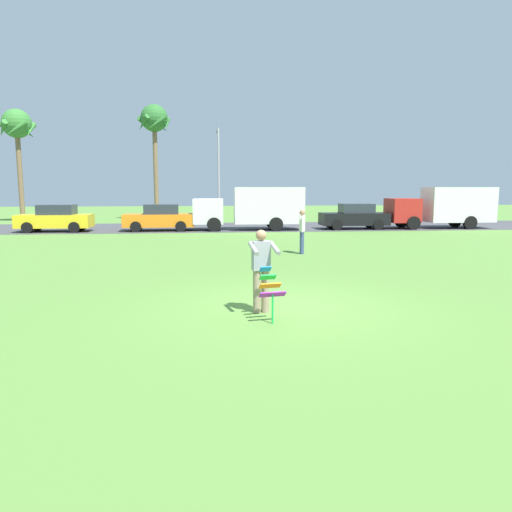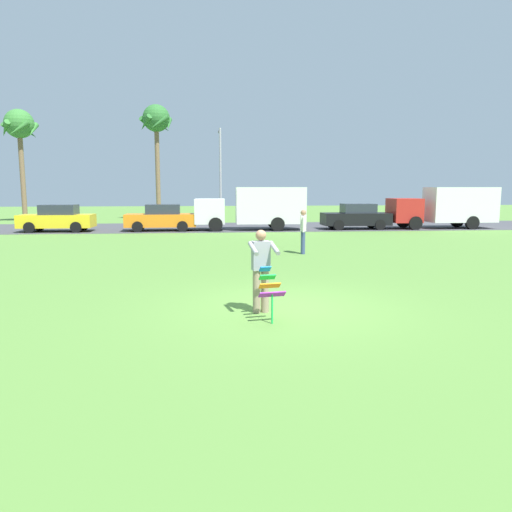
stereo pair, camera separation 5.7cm
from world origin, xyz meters
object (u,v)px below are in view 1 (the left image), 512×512
object	(u,v)px
palm_tree_left_near	(17,128)
parked_truck_red_cab	(446,206)
person_kite_flyer	(261,268)
streetlight_pole	(219,169)
kite_held	(270,287)
parked_car_orange	(160,218)
parked_car_yellow	(55,219)
parked_truck_white_box	(255,207)
palm_tree_right_near	(154,123)
parked_car_black	(354,217)
person_walker_near	(302,230)

from	to	relation	value
palm_tree_left_near	parked_truck_red_cab	bearing A→B (deg)	-16.00
person_kite_flyer	streetlight_pole	distance (m)	27.43
kite_held	parked_car_orange	world-z (taller)	parked_car_orange
parked_car_yellow	streetlight_pole	world-z (taller)	streetlight_pole
parked_truck_red_cab	parked_truck_white_box	bearing A→B (deg)	180.00
kite_held	palm_tree_right_near	size ratio (longest dim) A/B	0.12
parked_car_black	parked_car_yellow	bearing A→B (deg)	-180.00
parked_car_black	person_walker_near	distance (m)	12.32
kite_held	parked_truck_red_cab	bearing A→B (deg)	55.46
parked_car_black	streetlight_pole	world-z (taller)	streetlight_pole
parked_truck_white_box	parked_car_yellow	bearing A→B (deg)	-180.00
parked_car_orange	parked_car_black	size ratio (longest dim) A/B	1.01
streetlight_pole	person_walker_near	xyz separation A→B (m)	(2.72, -18.40, -3.06)
parked_car_yellow	streetlight_pole	size ratio (longest dim) A/B	0.60
palm_tree_left_near	palm_tree_right_near	world-z (taller)	palm_tree_right_near
parked_car_yellow	palm_tree_left_near	size ratio (longest dim) A/B	0.51
parked_car_black	palm_tree_right_near	xyz separation A→B (m)	(-13.19, 9.72, 6.79)
palm_tree_right_near	streetlight_pole	distance (m)	6.47
palm_tree_left_near	parked_car_black	bearing A→B (deg)	-19.88
parked_car_yellow	parked_car_black	world-z (taller)	same
parked_car_black	palm_tree_right_near	distance (m)	17.73
parked_car_black	person_walker_near	world-z (taller)	person_walker_near
person_walker_near	palm_tree_left_near	bearing A→B (deg)	132.04
parked_truck_white_box	palm_tree_right_near	distance (m)	13.41
parked_truck_red_cab	palm_tree_right_near	bearing A→B (deg)	153.13
parked_car_yellow	parked_truck_white_box	xyz separation A→B (m)	(11.87, 0.00, 0.64)
parked_truck_red_cab	palm_tree_right_near	world-z (taller)	palm_tree_right_near
person_walker_near	person_kite_flyer	bearing A→B (deg)	-106.61
parked_truck_white_box	palm_tree_left_near	xyz separation A→B (m)	(-16.68, 8.30, 5.48)
kite_held	parked_truck_white_box	size ratio (longest dim) A/B	0.15
palm_tree_left_near	person_walker_near	size ratio (longest dim) A/B	4.79
parked_car_orange	streetlight_pole	bearing A→B (deg)	62.92
person_walker_near	parked_truck_red_cab	bearing A→B (deg)	43.51
parked_truck_white_box	palm_tree_right_near	world-z (taller)	palm_tree_right_near
parked_car_orange	palm_tree_right_near	distance (m)	11.90
person_kite_flyer	parked_car_orange	size ratio (longest dim) A/B	0.41
kite_held	parked_car_black	bearing A→B (deg)	68.39
parked_truck_red_cab	person_walker_near	world-z (taller)	parked_truck_red_cab
palm_tree_left_near	person_walker_near	bearing A→B (deg)	-47.96
parked_truck_red_cab	person_walker_near	distance (m)	15.96
palm_tree_right_near	parked_car_orange	bearing A→B (deg)	-83.54
parked_car_orange	person_kite_flyer	bearing A→B (deg)	-78.97
parked_car_orange	parked_truck_red_cab	xyz separation A→B (m)	(18.08, -0.00, 0.64)
parked_car_yellow	parked_car_black	distance (m)	18.16
parked_car_yellow	parked_truck_red_cab	bearing A→B (deg)	0.00
palm_tree_left_near	parked_car_orange	bearing A→B (deg)	-37.34
parked_truck_white_box	parked_truck_red_cab	distance (m)	12.28
parked_truck_red_cab	palm_tree_left_near	size ratio (longest dim) A/B	0.81
palm_tree_right_near	streetlight_pole	bearing A→B (deg)	-25.18
parked_car_orange	streetlight_pole	distance (m)	8.93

